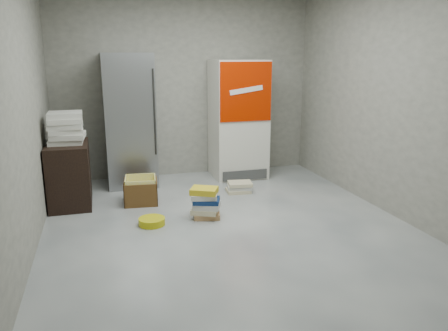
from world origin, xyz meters
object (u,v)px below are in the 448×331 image
coke_cooler (238,119)px  phonebook_stack_main (206,203)px  wood_shelf (69,174)px  cardboard_box (141,192)px  steel_fridge (130,121)px

coke_cooler → phonebook_stack_main: size_ratio=4.49×
wood_shelf → cardboard_box: size_ratio=1.73×
coke_cooler → wood_shelf: bearing=-163.7°
cardboard_box → coke_cooler: bearing=35.3°
wood_shelf → cardboard_box: wood_shelf is taller
steel_fridge → wood_shelf: bearing=-138.7°
steel_fridge → cardboard_box: steel_fridge is taller
steel_fridge → wood_shelf: steel_fridge is taller
steel_fridge → coke_cooler: bearing=-0.2°
steel_fridge → wood_shelf: (-0.83, -0.73, -0.55)m
phonebook_stack_main → cardboard_box: 1.03m
phonebook_stack_main → steel_fridge: bearing=131.6°
phonebook_stack_main → coke_cooler: bearing=79.4°
wood_shelf → cardboard_box: (0.87, -0.18, -0.26)m
coke_cooler → cardboard_box: bearing=-150.7°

